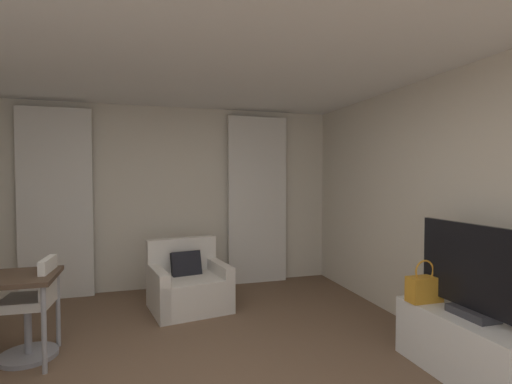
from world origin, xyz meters
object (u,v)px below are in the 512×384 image
at_px(armchair, 188,286).
at_px(desk_chair, 33,313).
at_px(handbag_primary, 424,288).
at_px(tv_flatscreen, 473,273).
at_px(tv_console, 467,346).

relative_size(armchair, desk_chair, 1.14).
distance_m(desk_chair, handbag_primary, 3.46).
bearing_deg(desk_chair, tv_flatscreen, -22.53).
height_order(armchair, tv_flatscreen, tv_flatscreen).
bearing_deg(tv_console, tv_flatscreen, -90.00).
relative_size(armchair, tv_flatscreen, 0.96).
distance_m(tv_console, tv_flatscreen, 0.60).
height_order(tv_console, tv_flatscreen, tv_flatscreen).
bearing_deg(tv_flatscreen, handbag_primary, 104.37).
bearing_deg(handbag_primary, tv_console, -73.95).
relative_size(desk_chair, tv_flatscreen, 0.85).
relative_size(armchair, tv_console, 0.89).
distance_m(tv_flatscreen, handbag_primary, 0.48).
bearing_deg(tv_flatscreen, desk_chair, 157.47).
height_order(armchair, handbag_primary, handbag_primary).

